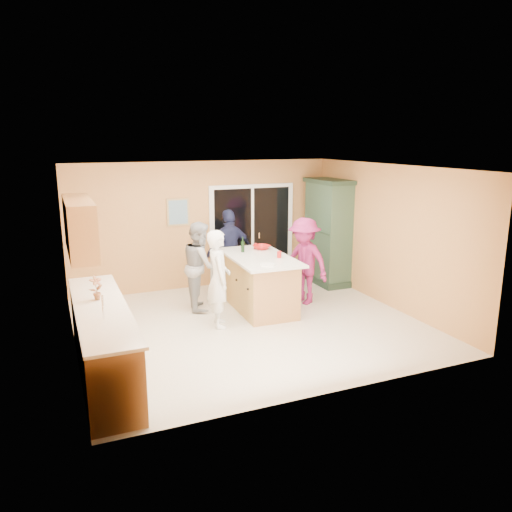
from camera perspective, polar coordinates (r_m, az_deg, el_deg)
name	(u,v)px	position (r m, az deg, el deg)	size (l,w,h in m)	color
floor	(250,325)	(8.42, -0.68, -7.87)	(5.50, 5.50, 0.00)	beige
ceiling	(250,168)	(7.87, -0.74, 10.08)	(5.50, 5.00, 0.10)	white
wall_back	(204,225)	(10.36, -5.92, 3.56)	(5.50, 0.10, 2.60)	#EFB562
wall_front	(330,292)	(5.88, 8.50, -4.10)	(5.50, 0.10, 2.60)	#EFB562
wall_left	(69,265)	(7.49, -20.61, -1.02)	(0.10, 5.00, 2.60)	#EFB562
wall_right	(390,236)	(9.41, 15.03, 2.17)	(0.10, 5.00, 2.60)	#EFB562
left_cabinet_run	(104,345)	(6.76, -17.03, -9.75)	(0.65, 3.05, 1.24)	#A58040
upper_cabinets	(80,227)	(7.19, -19.52, 3.18)	(0.35, 1.60, 0.75)	#A58040
sliding_door	(252,233)	(10.72, -0.45, 2.60)	(1.90, 0.07, 2.10)	white
framed_picture	(178,212)	(10.15, -8.90, 4.98)	(0.46, 0.04, 0.56)	#A18250
kitchen_island	(259,284)	(9.05, 0.40, -3.25)	(1.08, 1.92, 0.99)	#A58040
green_hutch	(328,233)	(10.69, 8.26, 2.60)	(0.64, 1.21, 2.22)	#1F3223
woman_white	(219,279)	(8.16, -4.29, -2.62)	(0.59, 0.39, 1.62)	silver
woman_grey	(200,266)	(9.06, -6.36, -1.10)	(0.78, 0.61, 1.60)	#9E9EA1
woman_navy	(230,252)	(9.90, -3.00, 0.49)	(0.99, 0.41, 1.70)	#1B1B3C
woman_magenta	(304,261)	(9.33, 5.52, -0.58)	(1.05, 0.60, 1.62)	#851D50
serving_bowl	(262,247)	(9.46, 0.64, 1.01)	(0.31, 0.31, 0.08)	#B61714
tulip_vase	(96,288)	(6.96, -17.79, -3.50)	(0.18, 0.12, 0.33)	red
tumbler_near	(255,246)	(9.51, -0.07, 1.15)	(0.07, 0.07, 0.10)	#B61714
tumbler_far	(279,255)	(8.79, 2.67, 0.17)	(0.08, 0.08, 0.11)	#B61714
wine_bottle	(243,246)	(9.20, -1.53, 1.11)	(0.06, 0.06, 0.28)	black
white_plate	(267,265)	(8.28, 1.31, -0.98)	(0.25, 0.25, 0.02)	white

